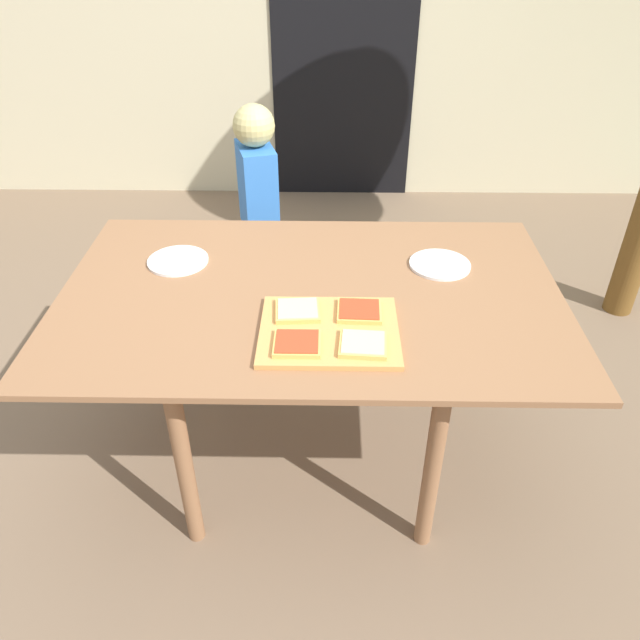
% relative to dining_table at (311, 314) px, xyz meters
% --- Properties ---
extents(ground_plane, '(16.00, 16.00, 0.00)m').
position_rel_dining_table_xyz_m(ground_plane, '(0.00, 0.00, -0.64)').
color(ground_plane, '#77614B').
extents(house_door, '(0.90, 0.02, 2.00)m').
position_rel_dining_table_xyz_m(house_door, '(0.14, 2.45, 0.36)').
color(house_door, black).
rests_on(house_door, ground).
extents(dining_table, '(1.57, 0.99, 0.73)m').
position_rel_dining_table_xyz_m(dining_table, '(0.00, 0.00, 0.00)').
color(dining_table, '#8D6140').
rests_on(dining_table, ground).
extents(cutting_board, '(0.39, 0.33, 0.02)m').
position_rel_dining_table_xyz_m(cutting_board, '(0.06, -0.22, 0.09)').
color(cutting_board, tan).
rests_on(cutting_board, dining_table).
extents(pizza_slice_near_left, '(0.13, 0.12, 0.02)m').
position_rel_dining_table_xyz_m(pizza_slice_near_left, '(-0.03, -0.30, 0.11)').
color(pizza_slice_near_left, '#E9B156').
rests_on(pizza_slice_near_left, cutting_board).
extents(pizza_slice_far_left, '(0.14, 0.13, 0.02)m').
position_rel_dining_table_xyz_m(pizza_slice_far_left, '(-0.03, -0.14, 0.11)').
color(pizza_slice_far_left, '#E9B156').
rests_on(pizza_slice_far_left, cutting_board).
extents(pizza_slice_far_right, '(0.13, 0.12, 0.02)m').
position_rel_dining_table_xyz_m(pizza_slice_far_right, '(0.15, -0.14, 0.11)').
color(pizza_slice_far_right, '#E9B156').
rests_on(pizza_slice_far_right, cutting_board).
extents(pizza_slice_near_right, '(0.14, 0.13, 0.02)m').
position_rel_dining_table_xyz_m(pizza_slice_near_right, '(0.15, -0.30, 0.11)').
color(pizza_slice_near_right, '#E9B156').
rests_on(pizza_slice_near_right, cutting_board).
extents(plate_white_left, '(0.20, 0.20, 0.01)m').
position_rel_dining_table_xyz_m(plate_white_left, '(-0.45, 0.18, 0.09)').
color(plate_white_left, white).
rests_on(plate_white_left, dining_table).
extents(plate_white_right, '(0.20, 0.20, 0.01)m').
position_rel_dining_table_xyz_m(plate_white_right, '(0.43, 0.17, 0.09)').
color(plate_white_right, white).
rests_on(plate_white_right, dining_table).
extents(child_left, '(0.20, 0.27, 1.05)m').
position_rel_dining_table_xyz_m(child_left, '(-0.26, 0.88, -0.03)').
color(child_left, '#35353A').
rests_on(child_left, ground).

